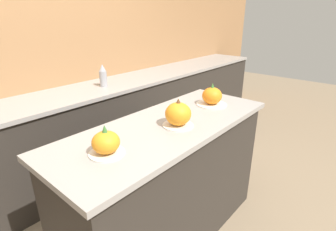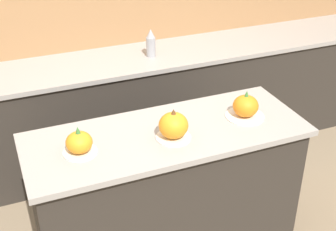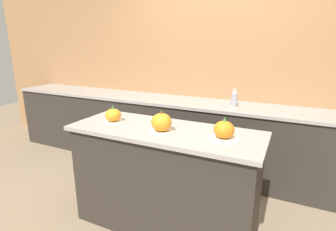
# 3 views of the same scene
# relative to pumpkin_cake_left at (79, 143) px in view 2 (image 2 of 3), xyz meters

# --- Properties ---
(wall_back) EXTENTS (8.00, 0.06, 2.50)m
(wall_back) POSITION_rel_pumpkin_cake_left_xyz_m (0.50, 1.51, 0.26)
(wall_back) COLOR #9E7047
(wall_back) RESTS_ON ground_plane
(kitchen_island) EXTENTS (1.62, 0.62, 0.93)m
(kitchen_island) POSITION_rel_pumpkin_cake_left_xyz_m (0.50, 0.02, -0.52)
(kitchen_island) COLOR #2D2823
(kitchen_island) RESTS_ON ground_plane
(back_counter) EXTENTS (6.00, 0.60, 0.91)m
(back_counter) POSITION_rel_pumpkin_cake_left_xyz_m (0.50, 1.18, -0.53)
(back_counter) COLOR #2D2823
(back_counter) RESTS_ON ground_plane
(pumpkin_cake_left) EXTENTS (0.18, 0.18, 0.16)m
(pumpkin_cake_left) POSITION_rel_pumpkin_cake_left_xyz_m (0.00, 0.00, 0.00)
(pumpkin_cake_left) COLOR silver
(pumpkin_cake_left) RESTS_ON kitchen_island
(pumpkin_cake_center) EXTENTS (0.20, 0.20, 0.18)m
(pumpkin_cake_center) POSITION_rel_pumpkin_cake_left_xyz_m (0.51, -0.05, 0.02)
(pumpkin_cake_center) COLOR silver
(pumpkin_cake_center) RESTS_ON kitchen_island
(pumpkin_cake_right) EXTENTS (0.23, 0.23, 0.17)m
(pumpkin_cake_right) POSITION_rel_pumpkin_cake_left_xyz_m (1.00, 0.01, 0.01)
(pumpkin_cake_right) COLOR silver
(pumpkin_cake_right) RESTS_ON kitchen_island
(bottle_tall) EXTENTS (0.07, 0.07, 0.22)m
(bottle_tall) POSITION_rel_pumpkin_cake_left_xyz_m (0.83, 1.16, 0.03)
(bottle_tall) COLOR #99999E
(bottle_tall) RESTS_ON back_counter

